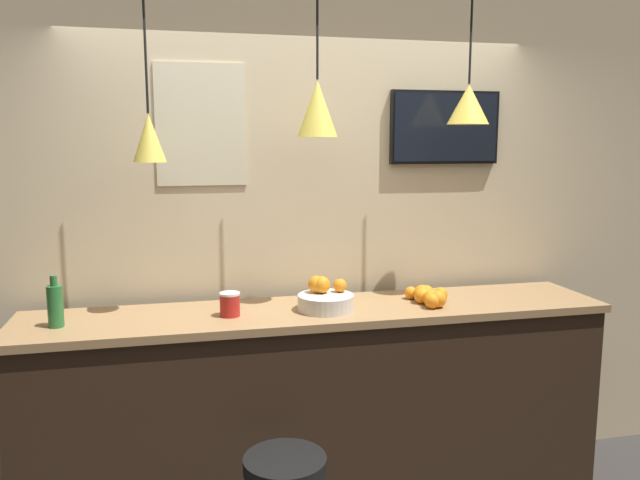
{
  "coord_description": "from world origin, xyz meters",
  "views": [
    {
      "loc": [
        -0.69,
        -2.44,
        1.95
      ],
      "look_at": [
        0.0,
        0.55,
        1.46
      ],
      "focal_mm": 35.0,
      "sensor_mm": 36.0,
      "label": 1
    }
  ],
  "objects_px": {
    "fruit_bowl": "(325,298)",
    "juice_bottle": "(55,305)",
    "spread_jar": "(230,304)",
    "mounted_tv": "(445,127)"
  },
  "relations": [
    {
      "from": "spread_jar",
      "to": "mounted_tv",
      "type": "relative_size",
      "value": 0.18
    },
    {
      "from": "fruit_bowl",
      "to": "spread_jar",
      "type": "relative_size",
      "value": 2.41
    },
    {
      "from": "fruit_bowl",
      "to": "spread_jar",
      "type": "xyz_separation_m",
      "value": [
        -0.47,
        -0.01,
        -0.0
      ]
    },
    {
      "from": "fruit_bowl",
      "to": "juice_bottle",
      "type": "bearing_deg",
      "value": -179.49
    },
    {
      "from": "fruit_bowl",
      "to": "juice_bottle",
      "type": "relative_size",
      "value": 1.18
    },
    {
      "from": "spread_jar",
      "to": "juice_bottle",
      "type": "bearing_deg",
      "value": 180.0
    },
    {
      "from": "fruit_bowl",
      "to": "juice_bottle",
      "type": "xyz_separation_m",
      "value": [
        -1.26,
        -0.01,
        0.04
      ]
    },
    {
      "from": "juice_bottle",
      "to": "spread_jar",
      "type": "bearing_deg",
      "value": 0.0
    },
    {
      "from": "fruit_bowl",
      "to": "spread_jar",
      "type": "bearing_deg",
      "value": -178.65
    },
    {
      "from": "juice_bottle",
      "to": "spread_jar",
      "type": "xyz_separation_m",
      "value": [
        0.79,
        0.0,
        -0.04
      ]
    }
  ]
}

